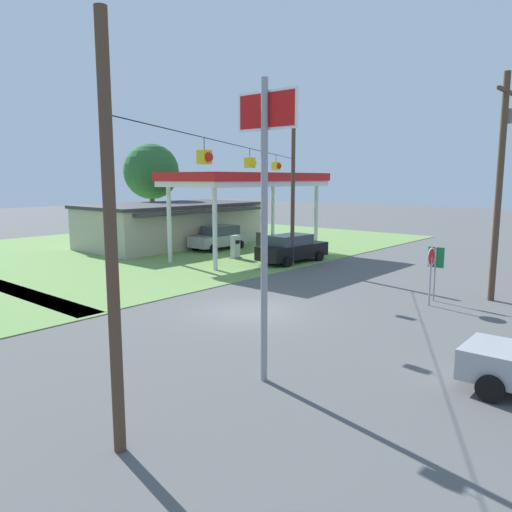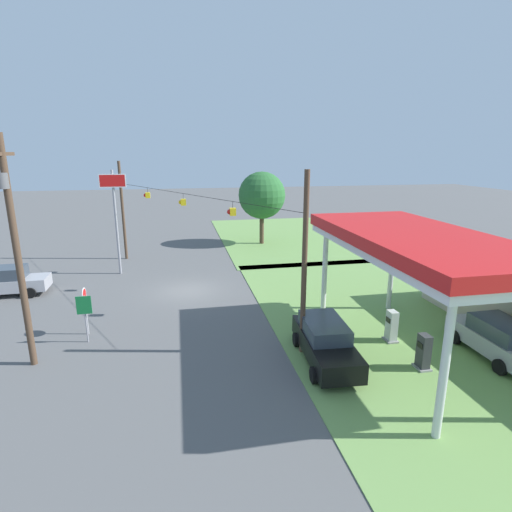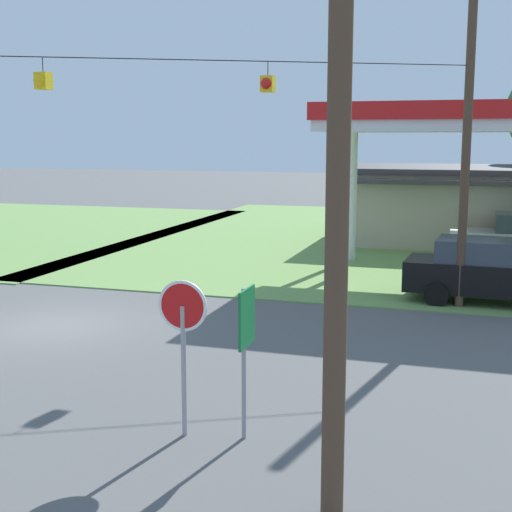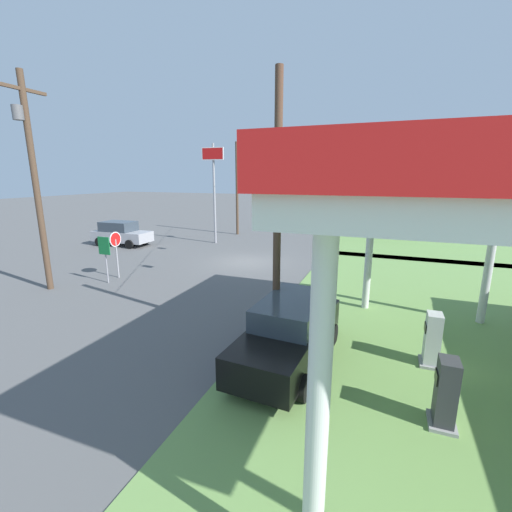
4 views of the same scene
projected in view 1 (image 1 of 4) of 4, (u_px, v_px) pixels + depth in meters
ground_plane at (250, 311)px, 20.39m from camera, size 160.00×160.00×0.00m
grass_verge_station_corner at (187, 243)px, 41.69m from camera, size 36.00×28.00×0.04m
gas_station_canopy at (248, 181)px, 33.83m from camera, size 11.90×5.51×5.74m
gas_station_store at (172, 224)px, 40.22m from camera, size 14.20×7.90×3.38m
fuel_pump_near at (235, 248)px, 33.53m from camera, size 0.71×0.56×1.59m
fuel_pump_far at (261, 244)px, 35.51m from camera, size 0.71×0.56×1.59m
car_at_pumps_front at (292, 248)px, 31.87m from camera, size 5.24×2.36×1.83m
car_at_pumps_rear at (219, 237)px, 37.75m from camera, size 4.59×2.13×1.82m
stop_sign_roadside at (431, 264)px, 21.03m from camera, size 0.80×0.08×2.50m
stop_sign_overhead at (266, 179)px, 12.65m from camera, size 0.22×1.88×7.84m
route_sign at (436, 263)px, 21.87m from camera, size 0.10×0.70×2.40m
utility_pole_main at (500, 176)px, 21.40m from camera, size 2.20×0.44×9.79m
signal_span_gantry at (250, 201)px, 19.69m from camera, size 19.46×10.24×8.37m
tree_behind_station at (151, 172)px, 45.11m from camera, size 4.98×4.98×8.47m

